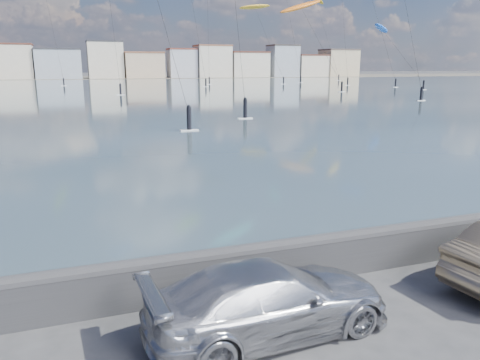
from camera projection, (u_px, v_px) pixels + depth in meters
name	position (u px, v px, depth m)	size (l,w,h in m)	color
bay_water	(85.00, 91.00, 91.44)	(500.00, 177.00, 0.00)	#304752
far_shore_strip	(76.00, 78.00, 190.66)	(500.00, 60.00, 0.00)	#4C473D
seawall	(217.00, 270.00, 10.10)	(400.00, 0.36, 1.08)	#28282B
far_buildings	(79.00, 62.00, 176.85)	(240.79, 13.26, 14.60)	#CCB293
car_silver	(269.00, 299.00, 8.62)	(1.90, 4.68, 1.36)	#B3B4B9
kitesurfer_6	(255.00, 8.00, 133.96)	(10.65, 18.30, 22.60)	#BF8C19
kitesurfer_11	(301.00, 7.00, 92.64)	(9.68, 12.15, 18.16)	orange
kitesurfer_19	(382.00, 29.00, 104.80)	(8.32, 17.67, 14.37)	blue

